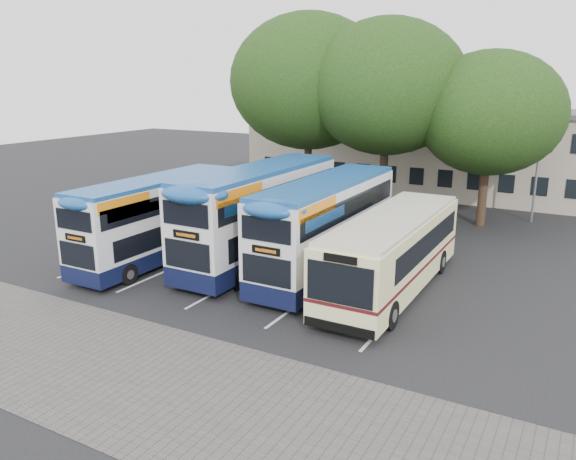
# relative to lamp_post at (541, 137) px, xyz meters

# --- Properties ---
(ground) EXTENTS (120.00, 120.00, 0.00)m
(ground) POSITION_rel_lamp_post_xyz_m (-6.00, -19.97, -5.08)
(ground) COLOR black
(ground) RESTS_ON ground
(paving_strip) EXTENTS (40.00, 6.00, 0.01)m
(paving_strip) POSITION_rel_lamp_post_xyz_m (-8.00, -24.97, -5.08)
(paving_strip) COLOR #595654
(paving_strip) RESTS_ON ground
(bay_lines) EXTENTS (14.12, 11.00, 0.01)m
(bay_lines) POSITION_rel_lamp_post_xyz_m (-9.75, -14.97, -5.08)
(bay_lines) COLOR silver
(bay_lines) RESTS_ON ground
(depot_building) EXTENTS (32.40, 8.40, 6.20)m
(depot_building) POSITION_rel_lamp_post_xyz_m (-6.00, 7.02, -1.93)
(depot_building) COLOR #AEA08C
(depot_building) RESTS_ON ground
(lamp_post) EXTENTS (0.25, 1.05, 9.06)m
(lamp_post) POSITION_rel_lamp_post_xyz_m (0.00, 0.00, 0.00)
(lamp_post) COLOR gray
(lamp_post) RESTS_ON ground
(tree_left) EXTENTS (10.14, 10.14, 12.47)m
(tree_left) POSITION_rel_lamp_post_xyz_m (-13.83, -2.42, 3.06)
(tree_left) COLOR black
(tree_left) RESTS_ON ground
(tree_mid) EXTENTS (9.41, 9.41, 11.87)m
(tree_mid) POSITION_rel_lamp_post_xyz_m (-8.39, -2.88, 2.78)
(tree_mid) COLOR black
(tree_mid) RESTS_ON ground
(tree_right) EXTENTS (8.15, 8.15, 9.95)m
(tree_right) POSITION_rel_lamp_post_xyz_m (-2.55, -2.24, 1.39)
(tree_right) COLOR black
(tree_right) RESTS_ON ground
(bus_dd_left) EXTENTS (2.30, 9.48, 3.95)m
(bus_dd_left) POSITION_rel_lamp_post_xyz_m (-14.51, -16.39, -2.91)
(bus_dd_left) COLOR black
(bus_dd_left) RESTS_ON ground
(bus_dd_mid) EXTENTS (2.59, 10.70, 4.46)m
(bus_dd_mid) POSITION_rel_lamp_post_xyz_m (-10.29, -14.15, -2.63)
(bus_dd_mid) COLOR black
(bus_dd_mid) RESTS_ON ground
(bus_dd_right) EXTENTS (2.44, 10.07, 4.19)m
(bus_dd_right) POSITION_rel_lamp_post_xyz_m (-6.86, -14.28, -2.77)
(bus_dd_right) COLOR black
(bus_dd_right) RESTS_ON ground
(bus_single) EXTENTS (2.66, 10.46, 3.12)m
(bus_single) POSITION_rel_lamp_post_xyz_m (-3.67, -14.78, -3.32)
(bus_single) COLOR #FBF6A7
(bus_single) RESTS_ON ground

